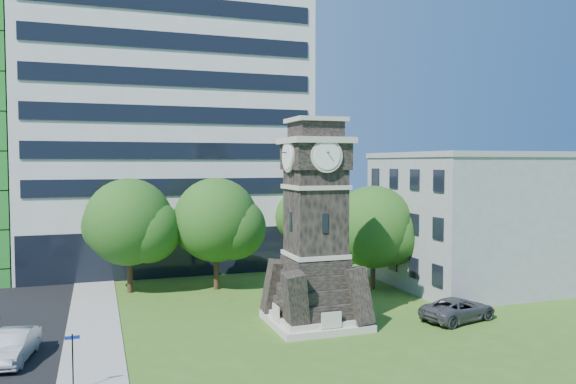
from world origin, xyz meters
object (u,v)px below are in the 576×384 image
object	(u,v)px
car_east_lot	(458,309)
clock_tower	(315,236)
street_sign	(73,356)
park_bench	(307,323)
car_street_mid	(13,346)

from	to	relation	value
car_east_lot	clock_tower	bearing A→B (deg)	62.25
clock_tower	street_sign	world-z (taller)	clock_tower
clock_tower	park_bench	world-z (taller)	clock_tower
clock_tower	park_bench	bearing A→B (deg)	-127.36
car_street_mid	park_bench	bearing A→B (deg)	7.71
clock_tower	car_east_lot	world-z (taller)	clock_tower
car_east_lot	park_bench	distance (m)	9.66
street_sign	clock_tower	bearing A→B (deg)	23.43
clock_tower	park_bench	size ratio (longest dim) A/B	6.30
clock_tower	car_street_mid	size ratio (longest dim) A/B	2.73
park_bench	clock_tower	bearing A→B (deg)	61.61
park_bench	car_east_lot	bearing A→B (deg)	4.92
clock_tower	park_bench	distance (m)	5.07
clock_tower	car_east_lot	bearing A→B (deg)	-13.72
car_street_mid	clock_tower	bearing A→B (deg)	12.77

